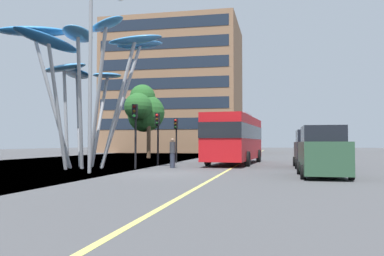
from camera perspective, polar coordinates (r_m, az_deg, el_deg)
ground at (r=20.05m, az=-6.10°, el=-6.48°), size 120.00×240.00×0.10m
red_bus at (r=29.02m, az=6.04°, el=-1.19°), size 3.37×10.84×3.56m
leaf_sculpture at (r=25.55m, az=-15.15°, el=9.26°), size 9.53×10.20×8.35m
traffic_light_kerb_near at (r=23.40m, az=-7.99°, el=0.82°), size 0.28×0.42×3.69m
traffic_light_kerb_far at (r=26.87m, az=-4.85°, el=0.07°), size 0.28×0.42×3.45m
traffic_light_island_mid at (r=30.44m, az=-2.26°, el=-0.37°), size 0.28×0.42×3.32m
car_parked_near at (r=18.62m, az=17.85°, el=-3.34°), size 2.05×4.48×2.22m
car_parked_mid at (r=25.53m, az=16.37°, el=-2.97°), size 2.04×4.59×2.26m
street_lamp at (r=20.89m, az=-13.10°, el=9.29°), size 1.86×0.44×8.92m
tree_pavement_near at (r=41.52m, az=-6.77°, el=2.43°), size 3.81×5.45×7.49m
pedestrian at (r=24.30m, az=-2.75°, el=-3.50°), size 0.34×0.34×1.77m
backdrop_building at (r=69.04m, az=-2.35°, el=5.47°), size 21.30×15.84×21.24m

